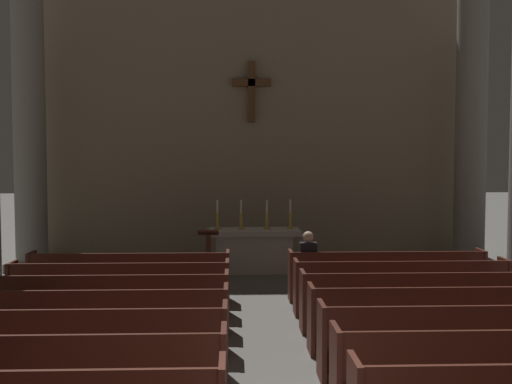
# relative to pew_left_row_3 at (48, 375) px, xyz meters

# --- Properties ---
(pew_left_row_3) EXTENTS (3.69, 0.50, 0.95)m
(pew_left_row_3) POSITION_rel_pew_left_row_3_xyz_m (0.00, 0.00, 0.00)
(pew_left_row_3) COLOR #4C2319
(pew_left_row_3) RESTS_ON ground
(pew_left_row_4) EXTENTS (3.69, 0.50, 0.95)m
(pew_left_row_4) POSITION_rel_pew_left_row_3_xyz_m (0.00, 1.04, 0.00)
(pew_left_row_4) COLOR #4C2319
(pew_left_row_4) RESTS_ON ground
(pew_left_row_5) EXTENTS (3.69, 0.50, 0.95)m
(pew_left_row_5) POSITION_rel_pew_left_row_3_xyz_m (0.00, 2.07, 0.00)
(pew_left_row_5) COLOR #4C2319
(pew_left_row_5) RESTS_ON ground
(pew_left_row_6) EXTENTS (3.69, 0.50, 0.95)m
(pew_left_row_6) POSITION_rel_pew_left_row_3_xyz_m (0.00, 3.11, 0.00)
(pew_left_row_6) COLOR #4C2319
(pew_left_row_6) RESTS_ON ground
(pew_left_row_7) EXTENTS (3.69, 0.50, 0.95)m
(pew_left_row_7) POSITION_rel_pew_left_row_3_xyz_m (0.00, 4.14, 0.00)
(pew_left_row_7) COLOR #4C2319
(pew_left_row_7) RESTS_ON ground
(pew_left_row_8) EXTENTS (3.69, 0.50, 0.95)m
(pew_left_row_8) POSITION_rel_pew_left_row_3_xyz_m (0.00, 5.18, 0.00)
(pew_left_row_8) COLOR #4C2319
(pew_left_row_8) RESTS_ON ground
(pew_right_row_3) EXTENTS (3.69, 0.50, 0.95)m
(pew_right_row_3) POSITION_rel_pew_left_row_3_xyz_m (4.81, 0.00, 0.00)
(pew_right_row_3) COLOR #4C2319
(pew_right_row_3) RESTS_ON ground
(pew_right_row_4) EXTENTS (3.69, 0.50, 0.95)m
(pew_right_row_4) POSITION_rel_pew_left_row_3_xyz_m (4.81, 1.04, 0.00)
(pew_right_row_4) COLOR #4C2319
(pew_right_row_4) RESTS_ON ground
(pew_right_row_5) EXTENTS (3.69, 0.50, 0.95)m
(pew_right_row_5) POSITION_rel_pew_left_row_3_xyz_m (4.81, 2.07, 0.00)
(pew_right_row_5) COLOR #4C2319
(pew_right_row_5) RESTS_ON ground
(pew_right_row_6) EXTENTS (3.69, 0.50, 0.95)m
(pew_right_row_6) POSITION_rel_pew_left_row_3_xyz_m (4.81, 3.11, 0.00)
(pew_right_row_6) COLOR #4C2319
(pew_right_row_6) RESTS_ON ground
(pew_right_row_7) EXTENTS (3.69, 0.50, 0.95)m
(pew_right_row_7) POSITION_rel_pew_left_row_3_xyz_m (4.81, 4.14, 0.00)
(pew_right_row_7) COLOR #4C2319
(pew_right_row_7) RESTS_ON ground
(pew_right_row_8) EXTENTS (3.69, 0.50, 0.95)m
(pew_right_row_8) POSITION_rel_pew_left_row_3_xyz_m (4.81, 5.18, 0.00)
(pew_right_row_8) COLOR #4C2319
(pew_right_row_8) RESTS_ON ground
(column_left_fourth) EXTENTS (1.12, 1.12, 7.61)m
(column_left_fourth) POSITION_rel_pew_left_row_3_xyz_m (-2.91, 8.68, 3.24)
(column_left_fourth) COLOR gray
(column_left_fourth) RESTS_ON ground
(column_right_fourth) EXTENTS (1.12, 1.12, 7.61)m
(column_right_fourth) POSITION_rel_pew_left_row_3_xyz_m (7.71, 8.68, 3.24)
(column_right_fourth) COLOR gray
(column_right_fourth) RESTS_ON ground
(altar) EXTENTS (2.20, 0.90, 1.01)m
(altar) POSITION_rel_pew_left_row_3_xyz_m (2.40, 8.10, 0.06)
(altar) COLOR #A8A399
(altar) RESTS_ON ground
(candlestick_outer_left) EXTENTS (0.16, 0.16, 0.68)m
(candlestick_outer_left) POSITION_rel_pew_left_row_3_xyz_m (1.55, 8.10, 0.75)
(candlestick_outer_left) COLOR #B79338
(candlestick_outer_left) RESTS_ON altar
(candlestick_inner_left) EXTENTS (0.16, 0.16, 0.68)m
(candlestick_inner_left) POSITION_rel_pew_left_row_3_xyz_m (2.10, 8.10, 0.75)
(candlestick_inner_left) COLOR #B79338
(candlestick_inner_left) RESTS_ON altar
(candlestick_inner_right) EXTENTS (0.16, 0.16, 0.68)m
(candlestick_inner_right) POSITION_rel_pew_left_row_3_xyz_m (2.70, 8.10, 0.75)
(candlestick_inner_right) COLOR #B79338
(candlestick_inner_right) RESTS_ON altar
(candlestick_outer_right) EXTENTS (0.16, 0.16, 0.68)m
(candlestick_outer_right) POSITION_rel_pew_left_row_3_xyz_m (3.25, 8.10, 0.75)
(candlestick_outer_right) COLOR #B79338
(candlestick_outer_right) RESTS_ON altar
(apse_with_cross) EXTENTS (11.82, 0.44, 7.95)m
(apse_with_cross) POSITION_rel_pew_left_row_3_xyz_m (2.40, 10.21, 3.50)
(apse_with_cross) COLOR gray
(apse_with_cross) RESTS_ON ground
(lectern) EXTENTS (0.44, 0.36, 1.15)m
(lectern) POSITION_rel_pew_left_row_3_xyz_m (1.38, 6.90, 0.07)
(lectern) COLOR #4C2319
(lectern) RESTS_ON ground
(lone_worshipper) EXTENTS (0.32, 0.43, 1.32)m
(lone_worshipper) POSITION_rel_pew_left_row_3_xyz_m (3.31, 5.22, 0.22)
(lone_worshipper) COLOR #26262B
(lone_worshipper) RESTS_ON ground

